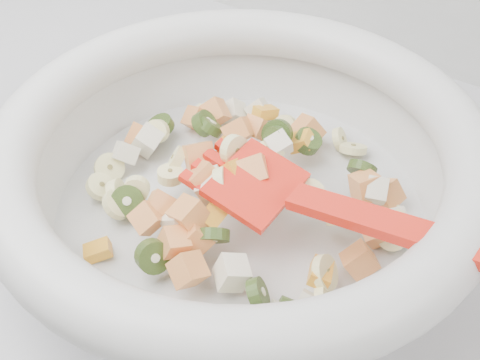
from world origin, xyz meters
The scene contains 1 object.
mixing_bowl centered at (-0.03, 1.40, 0.96)m, with size 0.49×0.41×0.12m.
Camera 1 is at (0.18, 1.10, 1.29)m, focal length 45.00 mm.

